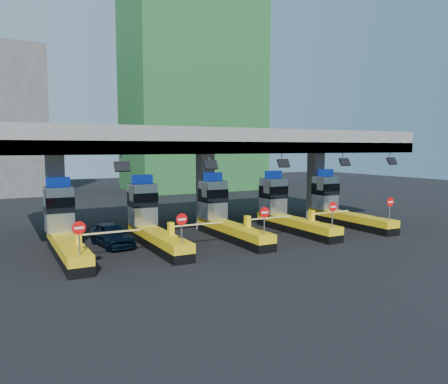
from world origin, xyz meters
name	(u,v)px	position (x,y,z in m)	size (l,w,h in m)	color
ground	(225,237)	(0.00, 0.00, 0.00)	(120.00, 120.00, 0.00)	black
toll_canopy	(206,144)	(0.00, 2.87, 6.13)	(28.00, 12.09, 7.00)	slate
toll_lane_far_left	(64,229)	(-10.00, 0.28, 1.40)	(4.43, 8.00, 4.16)	black
toll_lane_left	(151,222)	(-5.00, 0.28, 1.40)	(4.43, 8.00, 4.16)	black
toll_lane_center	(223,216)	(0.00, 0.28, 1.40)	(4.43, 8.00, 4.16)	black
toll_lane_right	(285,210)	(5.00, 0.28, 1.40)	(4.43, 8.00, 4.16)	black
toll_lane_far_right	(338,206)	(10.00, 0.28, 1.40)	(4.43, 8.00, 4.16)	black
bg_building_scaffold	(192,89)	(12.00, 32.00, 14.00)	(18.00, 12.00, 28.00)	#1E5926
van	(112,235)	(-7.21, 0.90, 0.70)	(1.65, 4.10, 1.40)	black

